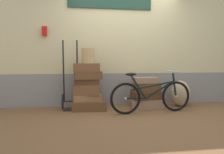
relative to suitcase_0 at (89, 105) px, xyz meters
The scene contains 16 objects.
ground 0.88m from the suitcase_0, 22.16° to the right, with size 10.20×5.20×0.06m, color brown.
station_building 1.57m from the suitcase_0, 32.24° to the left, with size 8.20×0.74×2.66m.
suitcase_0 is the anchor object (origin of this frame).
suitcase_1 0.17m from the suitcase_0, 136.39° to the left, with size 0.57×0.35×0.13m, color olive.
suitcase_2 0.34m from the suitcase_0, 162.58° to the left, with size 0.53×0.33×0.21m, color brown.
suitcase_3 0.50m from the suitcase_0, behind, with size 0.51×0.29×0.12m, color #4C2D19.
suitcase_4 0.63m from the suitcase_0, 165.22° to the right, with size 0.55×0.34×0.16m, color brown.
suitcase_5 0.79m from the suitcase_0, 157.38° to the left, with size 0.53×0.33×0.16m, color brown.
suitcase_6 1.24m from the suitcase_0, ahead, with size 0.68×0.44×0.19m, color #937051.
suitcase_7 1.23m from the suitcase_0, ahead, with size 0.60×0.37×0.17m, color #4C2D19.
suitcase_8 1.29m from the suitcase_0, ahead, with size 0.55×0.36×0.18m, color brown.
suitcase_9 1.29m from the suitcase_0, ahead, with size 0.49×0.31×0.12m, color #937051.
wicker_basket 1.02m from the suitcase_0, 139.56° to the left, with size 0.26×0.26×0.31m, color tan.
luggage_trolley 0.47m from the suitcase_0, 159.78° to the left, with size 0.37×0.38×1.44m.
burlap_sack 2.05m from the suitcase_0, ahead, with size 0.44×0.37×0.58m, color tan.
bicycle 1.28m from the suitcase_0, 19.99° to the right, with size 1.67×0.46×0.82m.
Camera 1 is at (-1.03, -4.24, 1.04)m, focal length 35.58 mm.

